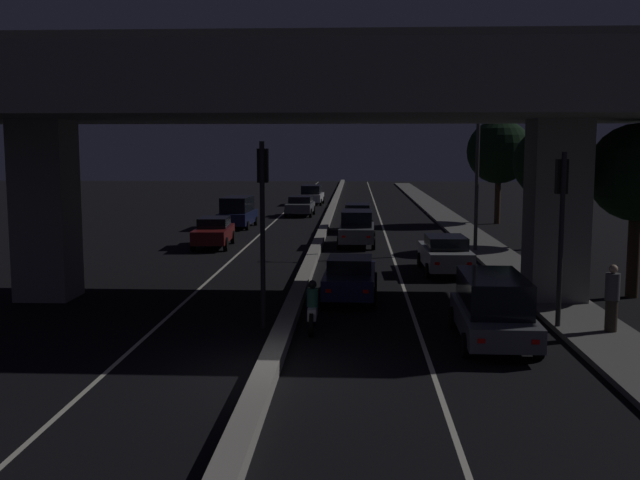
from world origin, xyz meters
name	(u,v)px	position (x,y,z in m)	size (l,w,h in m)	color
ground_plane	(269,375)	(0.00, 0.00, 0.00)	(200.00, 200.00, 0.00)	black
lane_line_left_inner	(273,222)	(-3.73, 35.00, 0.00)	(0.12, 126.00, 0.00)	beige
lane_line_right_inner	(381,223)	(3.73, 35.00, 0.00)	(0.12, 126.00, 0.00)	beige
median_divider	(327,220)	(0.00, 35.00, 0.17)	(0.51, 126.00, 0.34)	gray
sidewalk_right	(467,233)	(8.57, 28.00, 0.08)	(2.11, 126.00, 0.16)	#5B5956
elevated_overpass	(296,97)	(0.00, 8.37, 6.75)	(24.76, 9.30, 8.92)	gray
traffic_light_left_of_median	(263,202)	(-0.66, 4.50, 3.59)	(0.30, 0.49, 5.28)	black
traffic_light_right_of_median	(561,210)	(7.61, 4.50, 3.41)	(0.30, 0.49, 4.99)	black
street_lamp	(471,165)	(7.51, 20.22, 4.30)	(2.07, 0.32, 7.21)	#2D2D30
car_grey_lead	(493,307)	(5.58, 3.19, 0.94)	(2.03, 4.67, 1.78)	#515459
car_dark_blue_second	(350,277)	(1.77, 8.62, 0.75)	(1.94, 4.51, 1.46)	#141938
car_silver_third	(445,254)	(5.64, 14.30, 0.79)	(1.99, 4.55, 1.54)	gray
car_grey_fourth	(357,228)	(2.03, 22.57, 0.96)	(2.01, 4.38, 1.87)	#515459
car_dark_green_fifth	(358,217)	(2.10, 29.60, 0.87)	(1.94, 4.27, 1.70)	black
car_dark_red_lead_oncoming	(214,232)	(-5.38, 21.79, 0.80)	(1.99, 4.64, 1.54)	#591414
car_dark_blue_second_oncoming	(238,212)	(-5.64, 31.32, 1.04)	(2.17, 4.71, 2.01)	#141938
car_grey_third_oncoming	(300,206)	(-2.23, 39.97, 0.78)	(2.17, 4.00, 1.48)	#515459
car_white_fourth_oncoming	(312,194)	(-2.02, 51.45, 0.94)	(2.16, 4.52, 1.77)	silver
motorcycle_white_filtering_near	(312,310)	(0.76, 4.11, 0.62)	(0.32, 1.92, 1.45)	black
pedestrian_on_sidewalk	(612,298)	(8.88, 3.85, 1.07)	(0.39, 0.39, 1.83)	#2D261E
roadside_tree_kerbside_near	(638,174)	(11.45, 9.43, 4.24)	(3.31, 3.31, 5.94)	#2D2116
roadside_tree_kerbside_mid	(550,163)	(11.69, 21.97, 4.34)	(3.64, 3.64, 6.19)	#2D2116
roadside_tree_kerbside_far	(499,152)	(11.55, 34.69, 4.86)	(4.31, 4.31, 7.04)	#38281C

